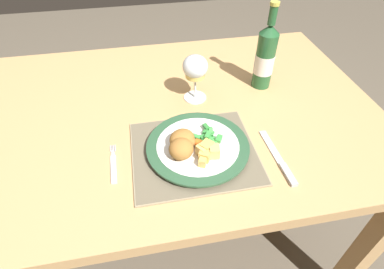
{
  "coord_description": "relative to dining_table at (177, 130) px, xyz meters",
  "views": [
    {
      "loc": [
        -0.09,
        -0.74,
        1.32
      ],
      "look_at": [
        0.02,
        -0.17,
        0.78
      ],
      "focal_mm": 28.0,
      "sensor_mm": 36.0,
      "label": 1
    }
  ],
  "objects": [
    {
      "name": "ground_plane",
      "position": [
        0.0,
        0.0,
        -0.65
      ],
      "size": [
        6.0,
        6.0,
        0.0
      ],
      "primitive_type": "plane",
      "color": "brown"
    },
    {
      "name": "dining_table",
      "position": [
        0.0,
        0.0,
        0.0
      ],
      "size": [
        1.26,
        0.88,
        0.74
      ],
      "color": "tan",
      "rests_on": "ground"
    },
    {
      "name": "placemat",
      "position": [
        0.02,
        -0.2,
        0.1
      ],
      "size": [
        0.32,
        0.28,
        0.01
      ],
      "color": "gray",
      "rests_on": "dining_table"
    },
    {
      "name": "dinner_plate",
      "position": [
        0.03,
        -0.2,
        0.11
      ],
      "size": [
        0.27,
        0.27,
        0.02
      ],
      "color": "white",
      "rests_on": "placemat"
    },
    {
      "name": "breaded_croquettes",
      "position": [
        -0.01,
        -0.21,
        0.14
      ],
      "size": [
        0.09,
        0.12,
        0.05
      ],
      "color": "tan",
      "rests_on": "dinner_plate"
    },
    {
      "name": "green_beans_pile",
      "position": [
        0.06,
        -0.18,
        0.13
      ],
      "size": [
        0.08,
        0.08,
        0.02
      ],
      "color": "#338438",
      "rests_on": "dinner_plate"
    },
    {
      "name": "glazed_carrots",
      "position": [
        0.05,
        -0.22,
        0.13
      ],
      "size": [
        0.06,
        0.06,
        0.02
      ],
      "color": "#CC5119",
      "rests_on": "dinner_plate"
    },
    {
      "name": "fork",
      "position": [
        -0.19,
        -0.21,
        0.1
      ],
      "size": [
        0.02,
        0.13,
        0.01
      ],
      "color": "silver",
      "rests_on": "dining_table"
    },
    {
      "name": "table_knife",
      "position": [
        0.23,
        -0.27,
        0.1
      ],
      "size": [
        0.03,
        0.2,
        0.01
      ],
      "color": "silver",
      "rests_on": "dining_table"
    },
    {
      "name": "wine_glass",
      "position": [
        0.07,
        0.04,
        0.2
      ],
      "size": [
        0.08,
        0.08,
        0.15
      ],
      "color": "silver",
      "rests_on": "dining_table"
    },
    {
      "name": "bottle",
      "position": [
        0.3,
        0.07,
        0.2
      ],
      "size": [
        0.06,
        0.06,
        0.28
      ],
      "color": "#23562D",
      "rests_on": "dining_table"
    },
    {
      "name": "roast_potatoes",
      "position": [
        0.04,
        -0.24,
        0.13
      ],
      "size": [
        0.06,
        0.07,
        0.03
      ],
      "color": "#DBB256",
      "rests_on": "dinner_plate"
    }
  ]
}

